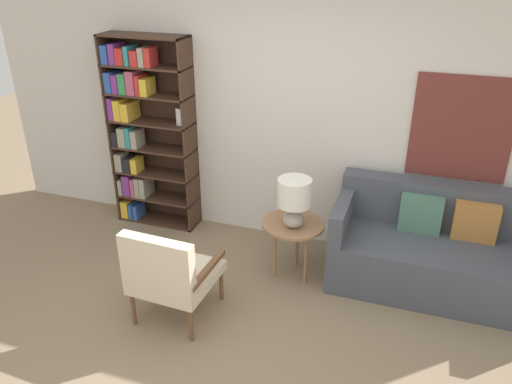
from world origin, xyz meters
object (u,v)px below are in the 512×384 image
object	(u,v)px
table_lamp	(294,198)
side_table	(293,228)
armchair	(169,272)
bookshelf	(142,128)
couch	(442,252)

from	to	relation	value
table_lamp	side_table	bearing A→B (deg)	102.09
armchair	side_table	xyz separation A→B (m)	(0.75, 0.93, 0.03)
bookshelf	table_lamp	xyz separation A→B (m)	(1.80, -0.59, -0.24)
bookshelf	side_table	size ratio (longest dim) A/B	3.60
bookshelf	table_lamp	world-z (taller)	bookshelf
couch	table_lamp	size ratio (longest dim) A/B	4.17
armchair	table_lamp	bearing A→B (deg)	48.46
bookshelf	side_table	bearing A→B (deg)	-16.44
bookshelf	side_table	xyz separation A→B (m)	(1.78, -0.53, -0.57)
couch	table_lamp	distance (m)	1.40
side_table	table_lamp	distance (m)	0.34
armchair	side_table	distance (m)	1.20
couch	side_table	world-z (taller)	couch
armchair	table_lamp	xyz separation A→B (m)	(0.77, 0.87, 0.36)
couch	side_table	bearing A→B (deg)	-167.78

